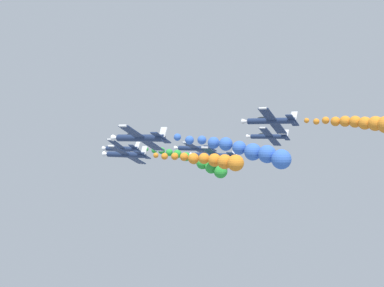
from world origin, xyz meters
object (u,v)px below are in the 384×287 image
airplane_trailing (268,136)px  airplane_high_slot (270,121)px  airplane_lead (121,149)px  airplane_left_inner (125,154)px  airplane_right_outer (139,138)px  airplane_left_outer (215,156)px  airplane_right_inner (195,148)px

airplane_trailing → airplane_high_slot: (-23.36, -11.40, 2.87)m
airplane_lead → airplane_high_slot: bearing=-89.9°
airplane_lead → airplane_left_inner: bearing=-134.3°
airplane_right_outer → airplane_high_slot: bearing=-27.1°
airplane_left_outer → airplane_high_slot: 13.05m
airplane_lead → airplane_left_outer: airplane_lead is taller
airplane_trailing → airplane_high_slot: size_ratio=1.00×
airplane_left_outer → airplane_trailing: bearing=0.2°
airplane_left_inner → airplane_right_outer: bearing=-130.0°
airplane_right_outer → airplane_high_slot: size_ratio=1.00×
airplane_left_inner → airplane_high_slot: size_ratio=1.00×
airplane_lead → airplane_left_inner: (-11.36, -11.62, -0.60)m
airplane_left_inner → airplane_right_outer: 17.00m
airplane_right_inner → airplane_trailing: bearing=-45.8°
airplane_right_inner → airplane_high_slot: size_ratio=1.00×
airplane_left_inner → airplane_left_outer: size_ratio=1.00×
airplane_right_inner → airplane_lead: bearing=133.6°
airplane_left_inner → airplane_trailing: size_ratio=1.00×
airplane_trailing → airplane_high_slot: 26.15m
airplane_left_outer → airplane_right_outer: bearing=179.9°
airplane_left_inner → airplane_left_outer: 16.90m
airplane_right_inner → airplane_left_outer: 17.14m
airplane_lead → airplane_high_slot: (0.08, -35.75, 5.56)m
airplane_left_outer → airplane_trailing: size_ratio=1.00×
airplane_left_inner → airplane_right_outer: airplane_right_outer is taller
airplane_right_inner → airplane_high_slot: bearing=-115.3°
airplane_left_outer → airplane_high_slot: bearing=-87.9°
airplane_left_inner → airplane_trailing: airplane_trailing is taller
airplane_lead → airplane_high_slot: size_ratio=1.00×
airplane_left_outer → airplane_right_inner: bearing=47.0°
airplane_left_inner → airplane_right_inner: size_ratio=1.00×
airplane_right_outer → airplane_high_slot: (22.17, -11.35, 2.93)m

